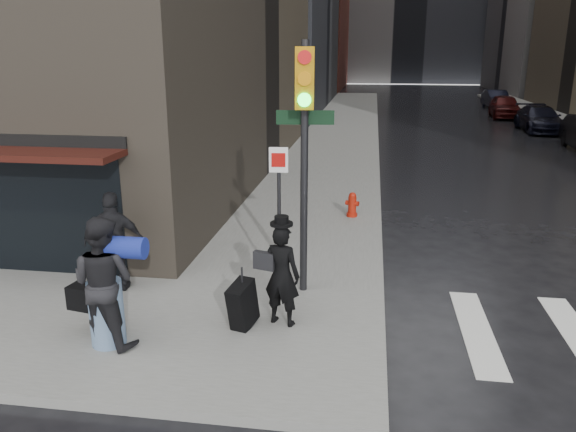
# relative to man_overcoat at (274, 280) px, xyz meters

# --- Properties ---
(ground) EXTENTS (140.00, 140.00, 0.00)m
(ground) POSITION_rel_man_overcoat_xyz_m (-0.19, -0.46, -0.93)
(ground) COLOR black
(ground) RESTS_ON ground
(sidewalk_left) EXTENTS (4.00, 50.00, 0.15)m
(sidewalk_left) POSITION_rel_man_overcoat_xyz_m (-0.19, 26.54, -0.86)
(sidewalk_left) COLOR slate
(sidewalk_left) RESTS_ON ground
(man_overcoat) EXTENTS (1.18, 0.87, 1.87)m
(man_overcoat) POSITION_rel_man_overcoat_xyz_m (0.00, 0.00, 0.00)
(man_overcoat) COLOR black
(man_overcoat) RESTS_ON ground
(man_jeans) EXTENTS (1.41, 0.96, 2.02)m
(man_jeans) POSITION_rel_man_overcoat_xyz_m (-2.39, -0.98, 0.23)
(man_jeans) COLOR black
(man_jeans) RESTS_ON ground
(man_greycoat) EXTENTS (1.17, 0.66, 1.88)m
(man_greycoat) POSITION_rel_man_overcoat_xyz_m (-3.12, 0.94, 0.16)
(man_greycoat) COLOR black
(man_greycoat) RESTS_ON ground
(traffic_light) EXTENTS (1.12, 0.54, 4.47)m
(traffic_light) POSITION_rel_man_overcoat_xyz_m (0.28, 1.34, 2.10)
(traffic_light) COLOR black
(traffic_light) RESTS_ON ground
(fire_hydrant) EXTENTS (0.38, 0.29, 0.66)m
(fire_hydrant) POSITION_rel_man_overcoat_xyz_m (1.02, 6.41, -0.48)
(fire_hydrant) COLOR #9F1809
(fire_hydrant) RESTS_ON ground
(parked_car_3) EXTENTS (2.02, 4.89, 1.41)m
(parked_car_3) POSITION_rel_man_overcoat_xyz_m (10.81, 25.50, -0.22)
(parked_car_3) COLOR black
(parked_car_3) RESTS_ON ground
(parked_car_4) EXTENTS (2.17, 4.64, 1.53)m
(parked_car_4) POSITION_rel_man_overcoat_xyz_m (10.33, 32.21, -0.16)
(parked_car_4) COLOR #3B0C0B
(parked_car_4) RESTS_ON ground
(parked_car_5) EXTENTS (1.67, 4.31, 1.40)m
(parked_car_5) POSITION_rel_man_overcoat_xyz_m (11.09, 38.92, -0.23)
(parked_car_5) COLOR black
(parked_car_5) RESTS_ON ground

